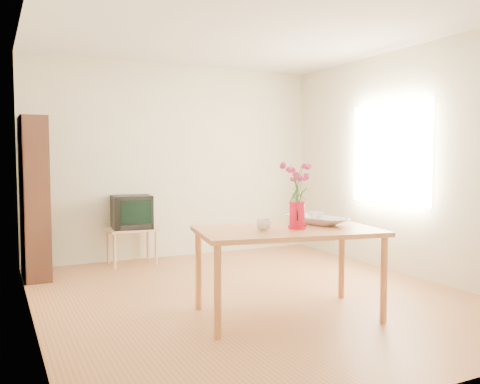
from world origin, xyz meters
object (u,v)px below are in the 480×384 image
mug (264,225)px  bowl (317,202)px  table (288,237)px  television (131,211)px  pitcher (297,216)px

mug → bowl: bearing=-157.9°
table → mug: mug is taller
mug → television: television is taller
pitcher → television: bearing=136.3°
bowl → television: bearing=113.0°
television → pitcher: bearing=-69.2°
table → bowl: 0.51m
mug → television: 2.69m
bowl → television: (-1.07, 2.51, -0.28)m
bowl → table: bearing=-158.9°
television → mug: bearing=-75.3°
bowl → mug: bearing=-167.5°
pitcher → mug: pitcher is taller
mug → bowl: 0.66m
mug → bowl: bowl is taller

